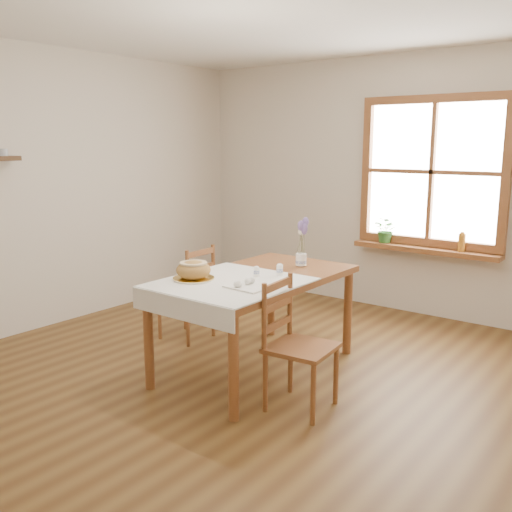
% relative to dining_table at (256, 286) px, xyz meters
% --- Properties ---
extents(ground, '(5.00, 5.00, 0.00)m').
position_rel_dining_table_xyz_m(ground, '(0.00, -0.30, -0.66)').
color(ground, brown).
rests_on(ground, ground).
extents(room_walls, '(4.60, 5.10, 2.65)m').
position_rel_dining_table_xyz_m(room_walls, '(0.00, -0.30, 1.04)').
color(room_walls, beige).
rests_on(room_walls, ground).
extents(window, '(1.46, 0.08, 1.46)m').
position_rel_dining_table_xyz_m(window, '(0.50, 2.17, 0.79)').
color(window, brown).
rests_on(window, ground).
extents(window_sill, '(1.46, 0.20, 0.05)m').
position_rel_dining_table_xyz_m(window_sill, '(0.50, 2.10, 0.03)').
color(window_sill, brown).
rests_on(window_sill, ground).
extents(dining_table, '(0.90, 1.60, 0.75)m').
position_rel_dining_table_xyz_m(dining_table, '(0.00, 0.00, 0.00)').
color(dining_table, brown).
rests_on(dining_table, ground).
extents(table_linen, '(0.91, 0.99, 0.01)m').
position_rel_dining_table_xyz_m(table_linen, '(0.00, -0.30, 0.09)').
color(table_linen, white).
rests_on(table_linen, dining_table).
extents(chair_left, '(0.43, 0.41, 0.85)m').
position_rel_dining_table_xyz_m(chair_left, '(-0.95, 0.21, -0.24)').
color(chair_left, brown).
rests_on(chair_left, ground).
extents(chair_right, '(0.46, 0.44, 0.86)m').
position_rel_dining_table_xyz_m(chair_right, '(0.63, -0.33, -0.23)').
color(chair_right, brown).
rests_on(chair_right, ground).
extents(bread_plate, '(0.30, 0.30, 0.02)m').
position_rel_dining_table_xyz_m(bread_plate, '(-0.25, -0.41, 0.10)').
color(bread_plate, white).
rests_on(bread_plate, table_linen).
extents(bread_loaf, '(0.25, 0.25, 0.14)m').
position_rel_dining_table_xyz_m(bread_loaf, '(-0.25, -0.41, 0.18)').
color(bread_loaf, '#B0823E').
rests_on(bread_loaf, bread_plate).
extents(egg_napkin, '(0.30, 0.26, 0.01)m').
position_rel_dining_table_xyz_m(egg_napkin, '(0.21, -0.35, 0.10)').
color(egg_napkin, white).
rests_on(egg_napkin, table_linen).
extents(eggs, '(0.23, 0.21, 0.05)m').
position_rel_dining_table_xyz_m(eggs, '(0.21, -0.35, 0.13)').
color(eggs, white).
rests_on(eggs, egg_napkin).
extents(salt_shaker, '(0.06, 0.06, 0.08)m').
position_rel_dining_table_xyz_m(salt_shaker, '(0.05, -0.06, 0.14)').
color(salt_shaker, white).
rests_on(salt_shaker, table_linen).
extents(pepper_shaker, '(0.06, 0.06, 0.09)m').
position_rel_dining_table_xyz_m(pepper_shaker, '(0.16, 0.08, 0.14)').
color(pepper_shaker, white).
rests_on(pepper_shaker, table_linen).
extents(flower_vase, '(0.11, 0.11, 0.10)m').
position_rel_dining_table_xyz_m(flower_vase, '(0.09, 0.48, 0.13)').
color(flower_vase, white).
rests_on(flower_vase, dining_table).
extents(lavender_bouquet, '(0.15, 0.15, 0.29)m').
position_rel_dining_table_xyz_m(lavender_bouquet, '(0.09, 0.48, 0.33)').
color(lavender_bouquet, '#695291').
rests_on(lavender_bouquet, flower_vase).
extents(potted_plant, '(0.32, 0.34, 0.21)m').
position_rel_dining_table_xyz_m(potted_plant, '(0.08, 2.10, 0.15)').
color(potted_plant, '#357A30').
rests_on(potted_plant, window_sill).
extents(amber_bottle, '(0.07, 0.07, 0.19)m').
position_rel_dining_table_xyz_m(amber_bottle, '(0.85, 2.10, 0.15)').
color(amber_bottle, '#B47221').
rests_on(amber_bottle, window_sill).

